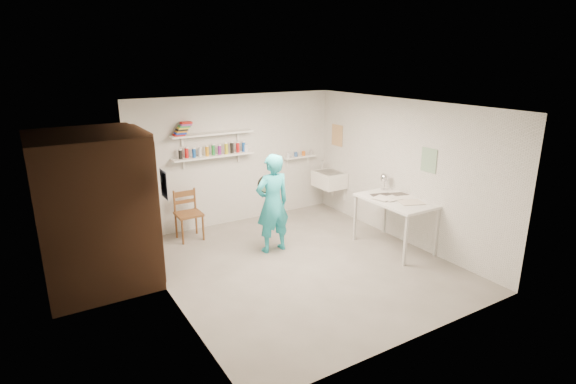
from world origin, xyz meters
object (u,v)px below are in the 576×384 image
wall_clock (266,184)px  wooden_chair (189,214)px  man (273,204)px  desk_lamp (385,178)px  work_table (394,224)px  belfast_sink (329,179)px

wall_clock → wooden_chair: (-1.00, 0.95, -0.62)m
man → desk_lamp: bearing=166.9°
man → desk_lamp: size_ratio=10.26×
work_table → desk_lamp: size_ratio=8.00×
wall_clock → desk_lamp: 2.07m
wall_clock → wooden_chair: size_ratio=0.32×
man → work_table: 2.03m
belfast_sink → desk_lamp: size_ratio=3.82×
wall_clock → work_table: bearing=-34.0°
belfast_sink → work_table: bearing=-93.2°
wall_clock → work_table: 2.20m
belfast_sink → wooden_chair: 2.88m
wooden_chair → desk_lamp: 3.42m
belfast_sink → man: man is taller
man → wooden_chair: man is taller
man → desk_lamp: 2.03m
belfast_sink → work_table: belfast_sink is taller
belfast_sink → wall_clock: 2.07m
wooden_chair → work_table: 3.47m
belfast_sink → man: bearing=-151.3°
work_table → belfast_sink: bearing=86.8°
wooden_chair → desk_lamp: (2.96, -1.60, 0.60)m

